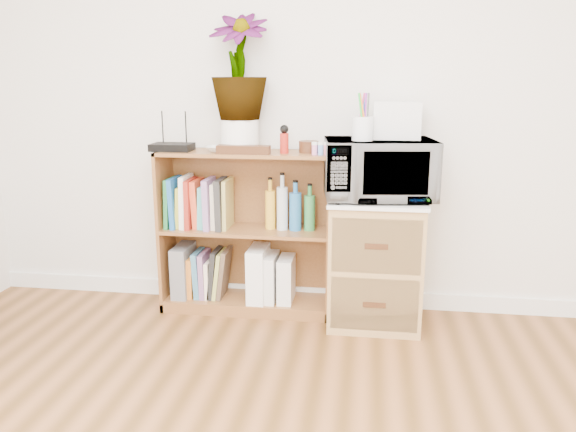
# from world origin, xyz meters

# --- Properties ---
(skirting_board) EXTENTS (4.00, 0.02, 0.10)m
(skirting_board) POSITION_xyz_m (0.00, 2.24, 0.05)
(skirting_board) COLOR white
(skirting_board) RESTS_ON ground
(bookshelf) EXTENTS (1.00, 0.30, 0.95)m
(bookshelf) POSITION_xyz_m (-0.35, 2.10, 0.47)
(bookshelf) COLOR brown
(bookshelf) RESTS_ON ground
(wicker_unit) EXTENTS (0.50, 0.45, 0.70)m
(wicker_unit) POSITION_xyz_m (0.40, 2.02, 0.35)
(wicker_unit) COLOR #9E7542
(wicker_unit) RESTS_ON ground
(microwave) EXTENTS (0.62, 0.46, 0.32)m
(microwave) POSITION_xyz_m (0.40, 2.02, 0.88)
(microwave) COLOR silver
(microwave) RESTS_ON wicker_unit
(pen_cup) EXTENTS (0.11, 0.11, 0.12)m
(pen_cup) POSITION_xyz_m (0.31, 1.95, 1.10)
(pen_cup) COLOR white
(pen_cup) RESTS_ON microwave
(small_appliance) EXTENTS (0.25, 0.20, 0.19)m
(small_appliance) POSITION_xyz_m (0.49, 2.08, 1.14)
(small_appliance) COLOR silver
(small_appliance) RESTS_ON microwave
(router) EXTENTS (0.23, 0.16, 0.04)m
(router) POSITION_xyz_m (-0.77, 2.08, 0.97)
(router) COLOR black
(router) RESTS_ON bookshelf
(white_bowl) EXTENTS (0.13, 0.13, 0.03)m
(white_bowl) POSITION_xyz_m (-0.50, 2.07, 0.97)
(white_bowl) COLOR silver
(white_bowl) RESTS_ON bookshelf
(plant_pot) EXTENTS (0.21, 0.21, 0.18)m
(plant_pot) POSITION_xyz_m (-0.38, 2.12, 1.04)
(plant_pot) COLOR white
(plant_pot) RESTS_ON bookshelf
(potted_plant) EXTENTS (0.32, 0.32, 0.58)m
(potted_plant) POSITION_xyz_m (-0.38, 2.12, 1.42)
(potted_plant) COLOR #417C31
(potted_plant) RESTS_ON plant_pot
(trinket_box) EXTENTS (0.29, 0.07, 0.05)m
(trinket_box) POSITION_xyz_m (-0.34, 2.00, 0.97)
(trinket_box) COLOR #34190E
(trinket_box) RESTS_ON bookshelf
(kokeshi_doll) EXTENTS (0.05, 0.05, 0.11)m
(kokeshi_doll) POSITION_xyz_m (-0.12, 2.06, 1.01)
(kokeshi_doll) COLOR #A61E14
(kokeshi_doll) RESTS_ON bookshelf
(wooden_bowl) EXTENTS (0.11, 0.11, 0.06)m
(wooden_bowl) POSITION_xyz_m (0.01, 2.11, 0.98)
(wooden_bowl) COLOR #3C2110
(wooden_bowl) RESTS_ON bookshelf
(paint_jars) EXTENTS (0.10, 0.04, 0.05)m
(paint_jars) POSITION_xyz_m (0.09, 2.01, 0.98)
(paint_jars) COLOR pink
(paint_jars) RESTS_ON bookshelf
(file_box) EXTENTS (0.09, 0.25, 0.31)m
(file_box) POSITION_xyz_m (-0.74, 2.10, 0.22)
(file_box) COLOR slate
(file_box) RESTS_ON bookshelf
(magazine_holder_left) EXTENTS (0.10, 0.26, 0.32)m
(magazine_holder_left) POSITION_xyz_m (-0.28, 2.09, 0.23)
(magazine_holder_left) COLOR white
(magazine_holder_left) RESTS_ON bookshelf
(magazine_holder_mid) EXTENTS (0.09, 0.22, 0.28)m
(magazine_holder_mid) POSITION_xyz_m (-0.21, 2.09, 0.21)
(magazine_holder_mid) COLOR white
(magazine_holder_mid) RESTS_ON bookshelf
(magazine_holder_right) EXTENTS (0.08, 0.21, 0.26)m
(magazine_holder_right) POSITION_xyz_m (-0.11, 2.09, 0.20)
(magazine_holder_right) COLOR white
(magazine_holder_right) RESTS_ON bookshelf
(cookbooks) EXTENTS (0.37, 0.20, 0.31)m
(cookbooks) POSITION_xyz_m (-0.63, 2.10, 0.64)
(cookbooks) COLOR #1D6F36
(cookbooks) RESTS_ON bookshelf
(liquor_bottles) EXTENTS (0.29, 0.07, 0.32)m
(liquor_bottles) POSITION_xyz_m (-0.10, 2.10, 0.64)
(liquor_bottles) COLOR gold
(liquor_bottles) RESTS_ON bookshelf
(lower_books) EXTENTS (0.25, 0.19, 0.30)m
(lower_books) POSITION_xyz_m (-0.59, 2.10, 0.21)
(lower_books) COLOR orange
(lower_books) RESTS_ON bookshelf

